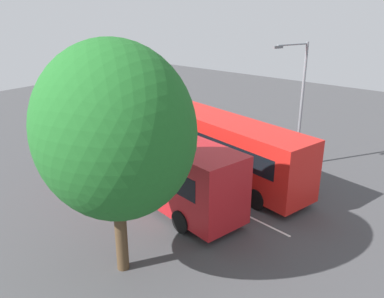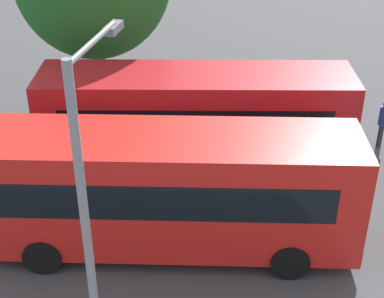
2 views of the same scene
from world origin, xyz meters
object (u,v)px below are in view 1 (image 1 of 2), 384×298
at_px(bus_far_left, 228,148).
at_px(depot_tree, 114,132).
at_px(bus_center_left, 158,163).
at_px(street_lamp, 299,98).
at_px(pedestrian, 72,150).

distance_m(bus_far_left, depot_tree, 9.54).
bearing_deg(depot_tree, bus_far_left, -81.28).
bearing_deg(bus_center_left, bus_far_left, -100.01).
bearing_deg(bus_center_left, street_lamp, -102.43).
height_order(bus_center_left, pedestrian, bus_center_left).
bearing_deg(street_lamp, bus_far_left, -2.54).
bearing_deg(street_lamp, pedestrian, -28.01).
height_order(bus_far_left, bus_center_left, same).
distance_m(bus_far_left, bus_center_left, 4.12).
bearing_deg(street_lamp, depot_tree, 20.50).
relative_size(bus_far_left, bus_center_left, 1.00).
bearing_deg(depot_tree, pedestrian, -26.03).
xyz_separation_m(bus_center_left, depot_tree, (-2.83, 4.95, 3.44)).
height_order(pedestrian, depot_tree, depot_tree).
bearing_deg(bus_far_left, street_lamp, -103.26).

